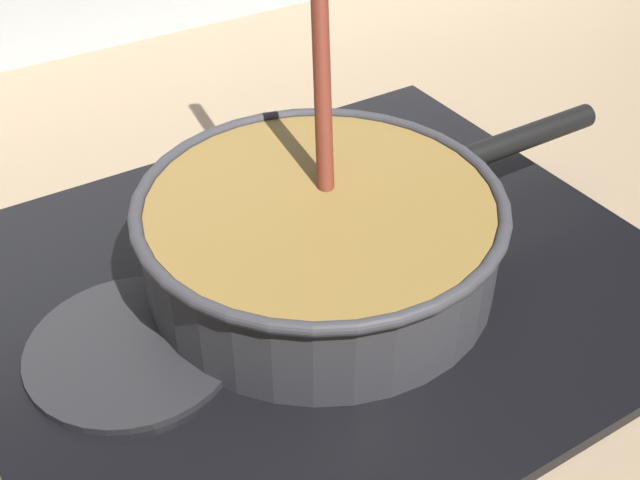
{
  "coord_description": "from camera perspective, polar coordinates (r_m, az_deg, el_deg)",
  "views": [
    {
      "loc": [
        -0.22,
        -0.22,
        0.44
      ],
      "look_at": [
        0.05,
        0.22,
        0.05
      ],
      "focal_mm": 44.79,
      "sensor_mm": 36.0,
      "label": 1
    }
  ],
  "objects": [
    {
      "name": "hob_plate",
      "position": [
        0.67,
        0.0,
        -2.94
      ],
      "size": [
        0.56,
        0.48,
        0.01
      ],
      "primitive_type": "cube",
      "color": "black",
      "rests_on": "ground"
    },
    {
      "name": "burner_ring",
      "position": [
        0.67,
        0.0,
        -2.28
      ],
      "size": [
        0.19,
        0.19,
        0.01
      ],
      "primitive_type": "torus",
      "color": "#592D0C",
      "rests_on": "hob_plate"
    },
    {
      "name": "spare_burner",
      "position": [
        0.62,
        -13.25,
        -7.51
      ],
      "size": [
        0.16,
        0.16,
        0.01
      ],
      "primitive_type": "cylinder",
      "color": "#262628",
      "rests_on": "hob_plate"
    },
    {
      "name": "cooking_pan",
      "position": [
        0.64,
        0.09,
        0.45
      ],
      "size": [
        0.45,
        0.3,
        0.32
      ],
      "color": "#38383D",
      "rests_on": "hob_plate"
    }
  ]
}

